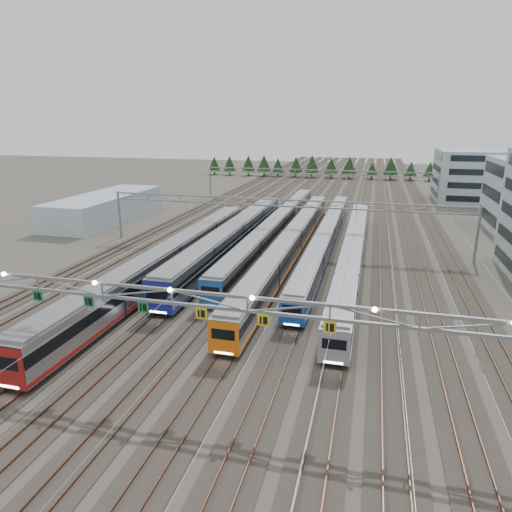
% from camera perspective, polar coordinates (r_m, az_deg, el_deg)
% --- Properties ---
extents(ground, '(400.00, 400.00, 0.00)m').
position_cam_1_polar(ground, '(36.42, -9.87, -15.76)').
color(ground, '#47423A').
rests_on(ground, ground).
extents(track_bed, '(54.00, 260.00, 5.42)m').
position_cam_1_polar(track_bed, '(129.76, 8.47, 8.46)').
color(track_bed, '#2D2823').
rests_on(track_bed, ground).
extents(train_a, '(3.07, 55.56, 4.01)m').
position_cam_1_polar(train_a, '(59.40, -10.73, -0.45)').
color(train_a, black).
rests_on(train_a, ground).
extents(train_b, '(3.16, 51.50, 4.13)m').
position_cam_1_polar(train_b, '(69.43, -2.87, 2.34)').
color(train_b, black).
rests_on(train_b, ground).
extents(train_c, '(2.69, 66.21, 3.50)m').
position_cam_1_polar(train_c, '(78.25, 2.56, 3.73)').
color(train_c, black).
rests_on(train_c, ground).
extents(train_d, '(2.75, 65.75, 3.58)m').
position_cam_1_polar(train_d, '(68.29, 4.59, 1.83)').
color(train_d, black).
rests_on(train_d, ground).
extents(train_e, '(2.53, 61.68, 3.29)m').
position_cam_1_polar(train_e, '(72.47, 8.77, 2.43)').
color(train_e, black).
rests_on(train_e, ground).
extents(train_f, '(2.64, 58.38, 3.43)m').
position_cam_1_polar(train_f, '(64.58, 12.01, 0.58)').
color(train_f, black).
rests_on(train_f, ground).
extents(gantry_near, '(56.36, 0.61, 8.08)m').
position_cam_1_polar(gantry_near, '(33.13, -10.63, -5.42)').
color(gantry_near, gray).
rests_on(gantry_near, ground).
extents(gantry_mid, '(56.36, 0.36, 8.00)m').
position_cam_1_polar(gantry_mid, '(70.34, 3.24, 5.92)').
color(gantry_mid, gray).
rests_on(gantry_mid, ground).
extents(gantry_far, '(56.36, 0.36, 8.00)m').
position_cam_1_polar(gantry_far, '(114.36, 7.73, 9.90)').
color(gantry_far, gray).
rests_on(gantry_far, ground).
extents(depot_bldg_north, '(22.00, 18.00, 12.44)m').
position_cam_1_polar(depot_bldg_north, '(127.87, 26.53, 8.95)').
color(depot_bldg_north, '#9FB7BD').
rests_on(depot_bldg_north, ground).
extents(west_shed, '(10.00, 30.00, 5.04)m').
position_cam_1_polar(west_shed, '(97.86, -18.27, 5.82)').
color(west_shed, '#9FB7BD').
rests_on(west_shed, ground).
extents(treeline, '(81.20, 5.60, 7.02)m').
position_cam_1_polar(treeline, '(165.05, 7.34, 11.16)').
color(treeline, '#332114').
rests_on(treeline, ground).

